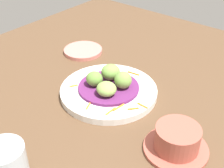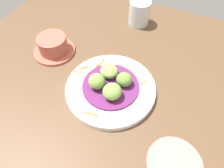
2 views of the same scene
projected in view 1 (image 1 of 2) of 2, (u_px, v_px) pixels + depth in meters
The scene contains 11 objects.
table_surface at pixel (118, 88), 87.67cm from camera, with size 110.00×110.00×2.00cm, color brown.
main_plate at pixel (109, 91), 82.81cm from camera, with size 25.92×25.92×1.83cm, color white.
cabbage_bed at pixel (109, 87), 82.10cm from camera, with size 16.23×16.23×0.76cm, color #60235B.
carrot_garnish at pixel (116, 99), 78.18cm from camera, with size 21.62×21.10×0.40cm.
guac_scoop_left at pixel (106, 89), 77.82cm from camera, with size 5.04×5.26×3.40cm, color #84A851.
guac_scoop_center at pixel (123, 80), 80.19cm from camera, with size 4.59×4.57×4.55cm, color #759E47.
guac_scoop_right at pixel (111, 72), 83.83cm from camera, with size 5.13×5.04×4.23cm, color #759E47.
guac_scoop_back at pixel (94, 79), 81.22cm from camera, with size 4.20×4.47×3.96cm, color olive.
side_plate_small at pixel (83, 51), 103.02cm from camera, with size 12.72×12.72×1.20cm, color tan.
terracotta_bowl at pixel (177, 141), 64.66cm from camera, with size 13.90×13.90×6.04cm.
water_glass at pixel (6, 166), 56.62cm from camera, with size 7.88×7.88×8.98cm, color silver.
Camera 1 is at (44.33, -57.27, 50.45)cm, focal length 49.50 mm.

